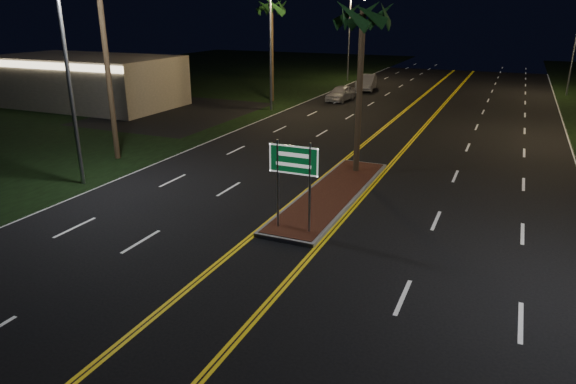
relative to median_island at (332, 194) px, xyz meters
The scene contains 13 objects.
ground 7.00m from the median_island, 90.00° to the right, with size 120.00×120.00×0.00m, color black.
grass_left 34.99m from the median_island, 149.04° to the left, with size 40.00×110.00×0.01m, color black.
median_island is the anchor object (origin of this frame).
highway_sign 4.80m from the median_island, 90.00° to the right, with size 1.80×0.08×3.20m.
commercial_building 29.13m from the median_island, 153.45° to the left, with size 15.00×8.12×4.00m.
streetlight_left_near 12.36m from the median_island, 164.22° to the right, with size 1.91×0.44×9.00m.
streetlight_left_mid 20.80m from the median_island, 121.98° to the left, with size 1.91×0.44×9.00m.
streetlight_left_far 38.89m from the median_island, 106.00° to the left, with size 1.91×0.44×9.00m.
streetlight_right_far 37.00m from the median_island, 73.13° to the left, with size 1.91×0.44×9.00m.
palm_median 8.00m from the median_island, 90.00° to the left, with size 2.40×2.40×8.30m.
palm_left_far 25.76m from the median_island, 121.36° to the left, with size 2.40×2.40×8.80m.
car_near 24.68m from the median_island, 107.41° to the left, with size 1.99×4.64×1.55m, color silver.
car_far 31.49m from the median_island, 103.00° to the left, with size 2.27×5.31×1.77m, color #A7A7B0.
Camera 1 is at (6.58, -12.63, 7.49)m, focal length 32.00 mm.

